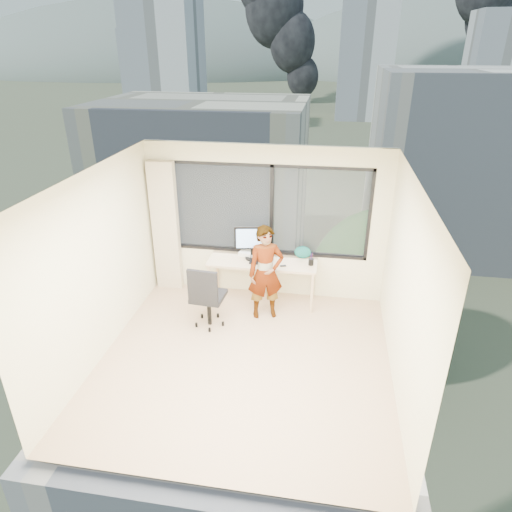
% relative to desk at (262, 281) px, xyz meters
% --- Properties ---
extents(floor, '(4.00, 4.00, 0.01)m').
position_rel_desk_xyz_m(floor, '(0.00, -1.66, -0.38)').
color(floor, tan).
rests_on(floor, ground).
extents(ceiling, '(4.00, 4.00, 0.01)m').
position_rel_desk_xyz_m(ceiling, '(0.00, -1.66, 2.23)').
color(ceiling, white).
rests_on(ceiling, ground).
extents(wall_front, '(4.00, 0.01, 2.60)m').
position_rel_desk_xyz_m(wall_front, '(0.00, -3.66, 0.93)').
color(wall_front, beige).
rests_on(wall_front, ground).
extents(wall_left, '(0.01, 4.00, 2.60)m').
position_rel_desk_xyz_m(wall_left, '(-2.00, -1.66, 0.93)').
color(wall_left, beige).
rests_on(wall_left, ground).
extents(wall_right, '(0.01, 4.00, 2.60)m').
position_rel_desk_xyz_m(wall_right, '(2.00, -1.66, 0.93)').
color(wall_right, beige).
rests_on(wall_right, ground).
extents(window_wall, '(3.30, 0.16, 1.55)m').
position_rel_desk_xyz_m(window_wall, '(0.05, 0.34, 1.15)').
color(window_wall, black).
rests_on(window_wall, ground).
extents(curtain, '(0.45, 0.14, 2.30)m').
position_rel_desk_xyz_m(curtain, '(-1.72, 0.22, 0.77)').
color(curtain, '#C6B49B').
rests_on(curtain, floor).
extents(desk, '(1.80, 0.60, 0.75)m').
position_rel_desk_xyz_m(desk, '(0.00, 0.00, 0.00)').
color(desk, tan).
rests_on(desk, floor).
extents(chair, '(0.59, 0.59, 1.07)m').
position_rel_desk_xyz_m(chair, '(-0.71, -0.85, 0.16)').
color(chair, black).
rests_on(chair, floor).
extents(person, '(0.65, 0.53, 1.54)m').
position_rel_desk_xyz_m(person, '(0.12, -0.45, 0.40)').
color(person, '#2D2D33').
rests_on(person, floor).
extents(monitor, '(0.59, 0.23, 0.58)m').
position_rel_desk_xyz_m(monitor, '(-0.19, 0.06, 0.66)').
color(monitor, black).
rests_on(monitor, desk).
extents(game_console, '(0.34, 0.30, 0.07)m').
position_rel_desk_xyz_m(game_console, '(-0.27, 0.19, 0.41)').
color(game_console, white).
rests_on(game_console, desk).
extents(laptop, '(0.37, 0.39, 0.24)m').
position_rel_desk_xyz_m(laptop, '(-0.02, -0.02, 0.50)').
color(laptop, black).
rests_on(laptop, desk).
extents(cellphone, '(0.11, 0.07, 0.01)m').
position_rel_desk_xyz_m(cellphone, '(0.36, -0.14, 0.38)').
color(cellphone, black).
rests_on(cellphone, desk).
extents(pen_cup, '(0.11, 0.11, 0.11)m').
position_rel_desk_xyz_m(pen_cup, '(0.80, -0.02, 0.43)').
color(pen_cup, black).
rests_on(pen_cup, desk).
extents(handbag, '(0.28, 0.15, 0.21)m').
position_rel_desk_xyz_m(handbag, '(0.65, 0.22, 0.48)').
color(handbag, '#0E5554').
rests_on(handbag, desk).
extents(exterior_ground, '(400.00, 400.00, 0.04)m').
position_rel_desk_xyz_m(exterior_ground, '(0.00, 118.34, -14.38)').
color(exterior_ground, '#515B3D').
rests_on(exterior_ground, ground).
extents(near_bldg_a, '(16.00, 12.00, 14.00)m').
position_rel_desk_xyz_m(near_bldg_a, '(-9.00, 28.34, -7.38)').
color(near_bldg_a, beige).
rests_on(near_bldg_a, exterior_ground).
extents(near_bldg_b, '(14.00, 13.00, 16.00)m').
position_rel_desk_xyz_m(near_bldg_b, '(12.00, 36.34, -6.38)').
color(near_bldg_b, white).
rests_on(near_bldg_b, exterior_ground).
extents(far_tower_a, '(14.00, 14.00, 28.00)m').
position_rel_desk_xyz_m(far_tower_a, '(-35.00, 93.34, -0.38)').
color(far_tower_a, silver).
rests_on(far_tower_a, exterior_ground).
extents(far_tower_b, '(13.00, 13.00, 30.00)m').
position_rel_desk_xyz_m(far_tower_b, '(8.00, 118.34, 0.62)').
color(far_tower_b, silver).
rests_on(far_tower_b, exterior_ground).
extents(far_tower_c, '(15.00, 15.00, 26.00)m').
position_rel_desk_xyz_m(far_tower_c, '(45.00, 138.34, -1.38)').
color(far_tower_c, silver).
rests_on(far_tower_c, exterior_ground).
extents(far_tower_d, '(16.00, 14.00, 22.00)m').
position_rel_desk_xyz_m(far_tower_d, '(-60.00, 148.34, -3.38)').
color(far_tower_d, silver).
rests_on(far_tower_d, exterior_ground).
extents(hill_a, '(288.00, 216.00, 90.00)m').
position_rel_desk_xyz_m(hill_a, '(-120.00, 318.34, -14.38)').
color(hill_a, slate).
rests_on(hill_a, exterior_ground).
extents(hill_b, '(300.00, 220.00, 96.00)m').
position_rel_desk_xyz_m(hill_b, '(100.00, 318.34, -14.38)').
color(hill_b, slate).
rests_on(hill_b, exterior_ground).
extents(tree_a, '(7.00, 7.00, 8.00)m').
position_rel_desk_xyz_m(tree_a, '(-16.00, 20.34, -10.38)').
color(tree_a, '#1B511D').
rests_on(tree_a, exterior_ground).
extents(tree_b, '(7.60, 7.60, 9.00)m').
position_rel_desk_xyz_m(tree_b, '(4.00, 16.34, -9.88)').
color(tree_b, '#1B511D').
rests_on(tree_b, exterior_ground).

